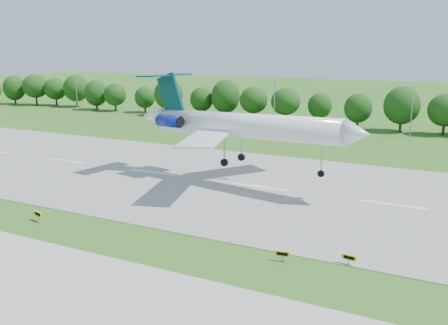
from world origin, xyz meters
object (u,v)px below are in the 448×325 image
(taxi_sign_left, at_px, (38,214))
(service_vehicle_a, at_px, (168,119))
(airliner, at_px, (234,124))
(service_vehicle_b, at_px, (304,132))

(taxi_sign_left, bearing_deg, service_vehicle_a, 127.13)
(airliner, height_order, service_vehicle_a, airliner)
(taxi_sign_left, bearing_deg, service_vehicle_b, 97.17)
(service_vehicle_a, distance_m, service_vehicle_b, 43.49)
(airliner, distance_m, service_vehicle_b, 49.46)
(taxi_sign_left, height_order, service_vehicle_a, taxi_sign_left)
(airliner, height_order, service_vehicle_b, airliner)
(airliner, relative_size, service_vehicle_b, 11.38)
(service_vehicle_a, relative_size, service_vehicle_b, 1.02)
(airliner, bearing_deg, taxi_sign_left, -108.05)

